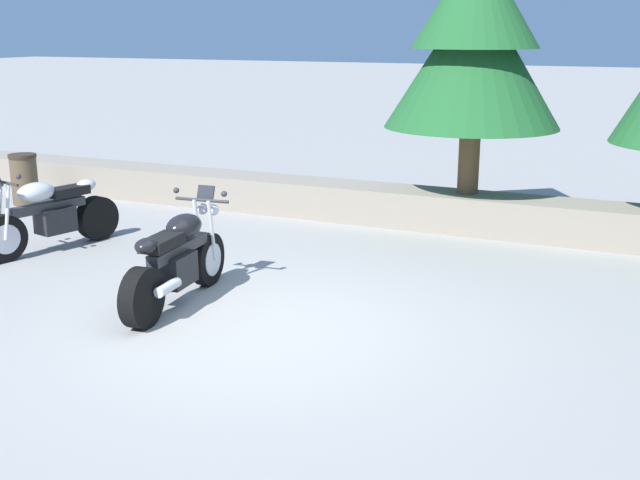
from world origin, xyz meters
name	(u,v)px	position (x,y,z in m)	size (l,w,h in m)	color
ground_plane	(259,330)	(0.00, 0.00, 0.00)	(120.00, 120.00, 0.00)	gray
stone_wall	(409,207)	(0.00, 4.80, 0.28)	(36.00, 0.80, 0.55)	gray
motorcycle_silver_near_left	(50,215)	(-3.95, 1.42, 0.49)	(0.81, 2.04, 1.18)	black
motorcycle_black_centre	(178,261)	(-1.17, 0.34, 0.49)	(0.67, 2.07, 1.18)	black
pine_tree_far_left	(475,40)	(0.86, 4.90, 2.75)	(2.52, 2.52, 3.55)	brown
trash_bin	(24,179)	(-6.44, 3.50, 0.43)	(0.46, 0.46, 0.86)	brown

